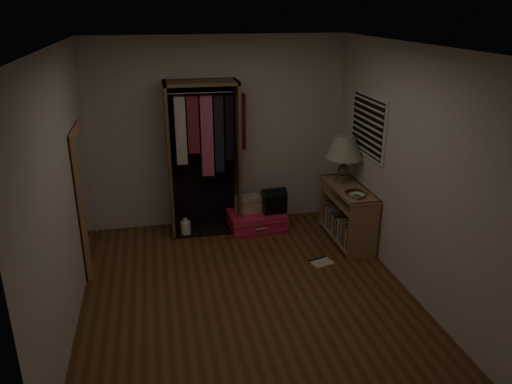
# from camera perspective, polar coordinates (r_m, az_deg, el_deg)

# --- Properties ---
(ground) EXTENTS (4.00, 4.00, 0.00)m
(ground) POSITION_cam_1_polar(r_m,az_deg,el_deg) (5.57, -1.06, -11.37)
(ground) COLOR #503017
(ground) RESTS_ON ground
(room_walls) EXTENTS (3.52, 4.02, 2.60)m
(room_walls) POSITION_cam_1_polar(r_m,az_deg,el_deg) (5.00, -0.41, 3.74)
(room_walls) COLOR beige
(room_walls) RESTS_ON ground
(console_bookshelf) EXTENTS (0.42, 1.12, 0.75)m
(console_bookshelf) POSITION_cam_1_polar(r_m,az_deg,el_deg) (6.68, 10.27, -2.23)
(console_bookshelf) COLOR #936B47
(console_bookshelf) RESTS_ON ground
(open_wardrobe) EXTENTS (1.04, 0.50, 2.05)m
(open_wardrobe) POSITION_cam_1_polar(r_m,az_deg,el_deg) (6.68, -5.74, 5.47)
(open_wardrobe) COLOR brown
(open_wardrobe) RESTS_ON ground
(floor_mirror) EXTENTS (0.06, 0.80, 1.70)m
(floor_mirror) POSITION_cam_1_polar(r_m,az_deg,el_deg) (6.08, -18.91, -0.75)
(floor_mirror) COLOR tan
(floor_mirror) RESTS_ON ground
(pink_suitcase) EXTENTS (0.81, 0.61, 0.24)m
(pink_suitcase) POSITION_cam_1_polar(r_m,az_deg,el_deg) (6.98, 0.06, -3.31)
(pink_suitcase) COLOR #E51C48
(pink_suitcase) RESTS_ON ground
(train_case) EXTENTS (0.37, 0.29, 0.24)m
(train_case) POSITION_cam_1_polar(r_m,az_deg,el_deg) (6.95, -0.85, -1.34)
(train_case) COLOR #BAA68E
(train_case) RESTS_ON pink_suitcase
(black_bag) EXTENTS (0.34, 0.24, 0.35)m
(black_bag) POSITION_cam_1_polar(r_m,az_deg,el_deg) (6.91, 2.08, -0.91)
(black_bag) COLOR black
(black_bag) RESTS_ON pink_suitcase
(table_lamp) EXTENTS (0.65, 0.65, 0.62)m
(table_lamp) POSITION_cam_1_polar(r_m,az_deg,el_deg) (6.61, 10.07, 4.96)
(table_lamp) COLOR #4C5328
(table_lamp) RESTS_ON console_bookshelf
(brass_tray) EXTENTS (0.29, 0.29, 0.02)m
(brass_tray) POSITION_cam_1_polar(r_m,az_deg,el_deg) (6.32, 11.41, -0.11)
(brass_tray) COLOR #9E713C
(brass_tray) RESTS_ON console_bookshelf
(ceramic_bowl) EXTENTS (0.23, 0.23, 0.04)m
(ceramic_bowl) POSITION_cam_1_polar(r_m,az_deg,el_deg) (6.19, 11.45, -0.43)
(ceramic_bowl) COLOR #B1D5B9
(ceramic_bowl) RESTS_ON console_bookshelf
(white_jug) EXTENTS (0.15, 0.15, 0.24)m
(white_jug) POSITION_cam_1_polar(r_m,az_deg,el_deg) (6.87, -8.05, -4.09)
(white_jug) COLOR white
(white_jug) RESTS_ON ground
(floor_book) EXTENTS (0.31, 0.27, 0.02)m
(floor_book) POSITION_cam_1_polar(r_m,az_deg,el_deg) (6.19, 7.42, -7.94)
(floor_book) COLOR beige
(floor_book) RESTS_ON ground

